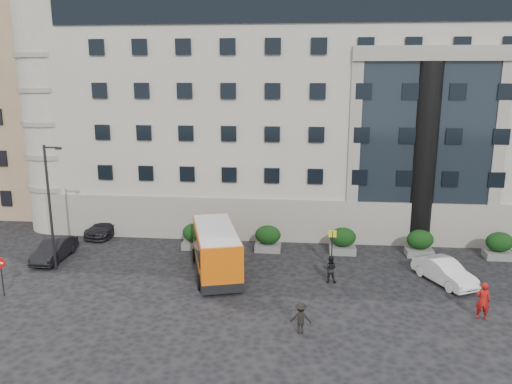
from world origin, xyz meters
TOP-DOWN VIEW (x-y plane):
  - ground at (0.00, 0.00)m, footprint 120.00×120.00m
  - civic_building at (6.00, 22.00)m, footprint 44.00×24.00m
  - entrance_column at (12.00, 10.30)m, footprint 1.80×1.80m
  - apartment_near at (-24.00, 20.00)m, footprint 14.00×14.00m
  - apartment_far at (-27.00, 38.00)m, footprint 13.00×13.00m
  - hedge_a at (-4.00, 7.80)m, footprint 1.80×1.26m
  - hedge_b at (1.20, 7.80)m, footprint 1.80×1.26m
  - hedge_c at (6.40, 7.80)m, footprint 1.80×1.26m
  - hedge_d at (11.60, 7.80)m, footprint 1.80×1.26m
  - hedge_e at (16.80, 7.80)m, footprint 1.80×1.26m
  - street_lamp at (-11.94, 3.00)m, footprint 1.16×0.18m
  - bus_stop_sign at (5.50, 5.00)m, footprint 0.50×0.08m
  - no_entry_sign at (-13.00, -1.04)m, footprint 0.64×0.16m
  - minibus at (-1.70, 3.40)m, footprint 4.27×7.38m
  - red_truck at (-15.08, 15.96)m, footprint 3.08×5.43m
  - parked_car_b at (-12.91, 4.70)m, footprint 1.49×4.22m
  - parked_car_c at (-11.50, 10.41)m, footprint 2.61×4.96m
  - parked_car_d at (-16.57, 16.00)m, footprint 2.68×5.22m
  - white_taxi at (12.06, 3.29)m, footprint 3.28×4.53m
  - pedestrian_a at (12.76, -1.17)m, footprint 0.77×0.55m
  - pedestrian_b at (5.30, 2.72)m, footprint 0.90×0.75m
  - pedestrian_c at (3.62, -3.52)m, footprint 1.03×0.61m

SIDE VIEW (x-z plane):
  - ground at x=0.00m, z-range 0.00..0.00m
  - parked_car_c at x=-11.50m, z-range 0.00..1.37m
  - parked_car_b at x=-12.91m, z-range 0.00..1.39m
  - parked_car_d at x=-16.57m, z-range 0.00..1.41m
  - white_taxi at x=12.06m, z-range 0.00..1.42m
  - pedestrian_c at x=3.62m, z-range 0.00..1.57m
  - pedestrian_b at x=5.30m, z-range 0.00..1.66m
  - hedge_a at x=-4.00m, z-range 0.01..1.85m
  - hedge_b at x=1.20m, z-range 0.01..1.85m
  - hedge_c at x=6.40m, z-range 0.01..1.85m
  - hedge_d at x=11.60m, z-range 0.01..1.85m
  - hedge_e at x=16.80m, z-range 0.01..1.85m
  - pedestrian_a at x=12.76m, z-range 0.00..1.97m
  - red_truck at x=-15.08m, z-range 0.03..2.80m
  - minibus at x=-1.70m, z-range 0.15..3.07m
  - no_entry_sign at x=-13.00m, z-range 0.49..2.81m
  - bus_stop_sign at x=5.50m, z-range 0.47..2.99m
  - street_lamp at x=-11.94m, z-range 0.37..8.37m
  - entrance_column at x=12.00m, z-range 0.00..13.00m
  - civic_building at x=6.00m, z-range 0.00..18.00m
  - apartment_near at x=-24.00m, z-range 0.00..20.00m
  - apartment_far at x=-27.00m, z-range 0.00..22.00m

